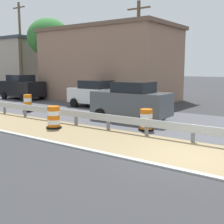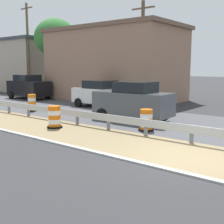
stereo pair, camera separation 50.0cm
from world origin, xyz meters
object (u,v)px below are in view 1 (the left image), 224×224
(traffic_barrel_mid, at_px, (28,104))
(car_trailing_far_lane, at_px, (131,101))
(car_mid_far_lane, at_px, (98,94))
(utility_pole_mid, at_px, (21,48))
(traffic_barrel_nearest, at_px, (146,121))
(traffic_barrel_close, at_px, (54,118))
(car_distant_a, at_px, (22,87))
(utility_pole_near, at_px, (138,53))

(traffic_barrel_mid, xyz_separation_m, car_trailing_far_lane, (1.28, -7.11, 0.55))
(traffic_barrel_mid, distance_m, car_trailing_far_lane, 7.24)
(car_mid_far_lane, distance_m, utility_pole_mid, 13.34)
(traffic_barrel_nearest, bearing_deg, car_mid_far_lane, 54.57)
(traffic_barrel_mid, xyz_separation_m, car_mid_far_lane, (4.30, -2.33, 0.46))
(car_trailing_far_lane, bearing_deg, utility_pole_mid, -20.91)
(traffic_barrel_nearest, relative_size, traffic_barrel_mid, 0.89)
(utility_pole_mid, bearing_deg, traffic_barrel_close, -122.55)
(car_distant_a, height_order, utility_pole_near, utility_pole_near)
(car_trailing_far_lane, bearing_deg, car_mid_far_lane, -34.19)
(traffic_barrel_nearest, bearing_deg, car_trailing_far_lane, 47.67)
(car_trailing_far_lane, xyz_separation_m, utility_pole_near, (4.71, 2.48, 2.78))
(traffic_barrel_nearest, distance_m, car_trailing_far_lane, 2.69)
(car_mid_far_lane, xyz_separation_m, utility_pole_mid, (2.90, 12.44, 3.83))
(car_mid_far_lane, bearing_deg, traffic_barrel_close, -66.53)
(car_trailing_far_lane, relative_size, utility_pole_near, 0.58)
(traffic_barrel_close, bearing_deg, car_trailing_far_lane, -24.85)
(utility_pole_near, bearing_deg, car_mid_far_lane, 126.33)
(car_mid_far_lane, height_order, car_trailing_far_lane, car_trailing_far_lane)
(traffic_barrel_close, relative_size, car_mid_far_lane, 0.24)
(traffic_barrel_close, height_order, utility_pole_mid, utility_pole_mid)
(traffic_barrel_mid, height_order, utility_pole_near, utility_pole_near)
(traffic_barrel_close, xyz_separation_m, car_distant_a, (7.09, 11.79, 0.62))
(car_distant_a, bearing_deg, traffic_barrel_mid, -32.23)
(traffic_barrel_nearest, relative_size, car_mid_far_lane, 0.23)
(car_mid_far_lane, xyz_separation_m, car_trailing_far_lane, (-3.02, -4.78, 0.08))
(utility_pole_near, xyz_separation_m, utility_pole_mid, (1.21, 14.75, 0.97))
(traffic_barrel_nearest, xyz_separation_m, car_trailing_far_lane, (1.76, 1.93, 0.61))
(traffic_barrel_nearest, bearing_deg, car_distant_a, 72.37)
(traffic_barrel_nearest, distance_m, traffic_barrel_close, 4.32)
(traffic_barrel_mid, distance_m, car_mid_far_lane, 4.91)
(traffic_barrel_mid, bearing_deg, traffic_barrel_close, -116.47)
(traffic_barrel_nearest, height_order, car_trailing_far_lane, car_trailing_far_lane)
(traffic_barrel_nearest, height_order, car_distant_a, car_distant_a)
(car_mid_far_lane, bearing_deg, traffic_barrel_mid, -118.16)
(traffic_barrel_nearest, distance_m, car_mid_far_lane, 8.26)
(traffic_barrel_nearest, relative_size, utility_pole_mid, 0.11)
(traffic_barrel_mid, relative_size, utility_pole_mid, 0.12)
(utility_pole_near, bearing_deg, traffic_barrel_mid, 142.28)
(car_trailing_far_lane, relative_size, utility_pole_mid, 0.46)
(car_distant_a, bearing_deg, traffic_barrel_close, -28.80)
(traffic_barrel_nearest, distance_m, utility_pole_mid, 21.09)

